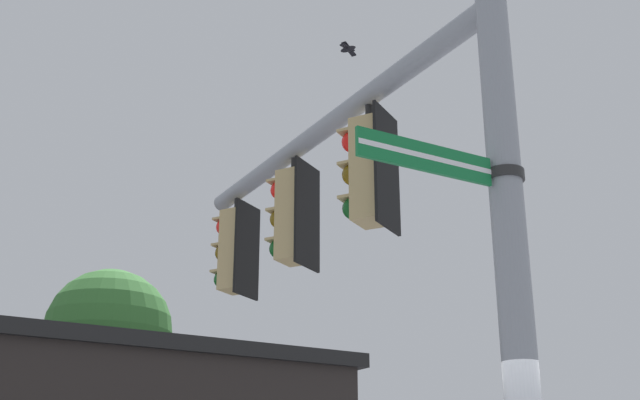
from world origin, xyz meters
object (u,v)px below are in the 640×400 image
traffic_light_mid_inner (292,216)px  street_name_sign (464,166)px  bird_flying (348,49)px  traffic_light_mid_outer (234,251)px  traffic_light_nearest_pole (369,171)px

traffic_light_mid_inner → street_name_sign: 3.52m
bird_flying → traffic_light_mid_inner: bearing=167.1°
traffic_light_mid_outer → street_name_sign: 5.06m
traffic_light_nearest_pole → bird_flying: 3.37m
bird_flying → traffic_light_nearest_pole: bearing=-149.3°
traffic_light_nearest_pole → street_name_sign: 2.02m
traffic_light_mid_inner → bird_flying: bird_flying is taller
traffic_light_nearest_pole → traffic_light_mid_inner: same height
traffic_light_mid_outer → street_name_sign: bearing=-126.5°
traffic_light_mid_outer → street_name_sign: traffic_light_mid_outer is taller
traffic_light_mid_inner → street_name_sign: size_ratio=1.02×
traffic_light_nearest_pole → street_name_sign: bearing=-133.8°
traffic_light_mid_inner → bird_flying: bearing=-12.9°
traffic_light_mid_outer → bird_flying: (0.18, -1.56, 2.60)m
traffic_light_mid_outer → bird_flying: bearing=-83.5°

